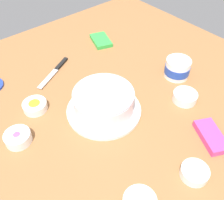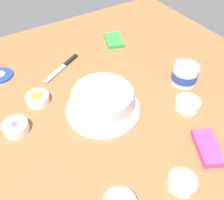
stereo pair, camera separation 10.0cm
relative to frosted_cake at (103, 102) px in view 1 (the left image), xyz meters
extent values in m
plane|color=#936038|center=(0.00, -0.06, -0.05)|extent=(1.54, 1.54, 0.00)
cylinder|color=white|center=(0.00, 0.00, -0.05)|extent=(0.29, 0.29, 0.01)
cylinder|color=#DBB77A|center=(0.00, 0.00, 0.00)|extent=(0.21, 0.21, 0.07)
cylinder|color=white|center=(0.00, 0.00, 0.00)|extent=(0.23, 0.23, 0.08)
ellipsoid|color=white|center=(0.00, 0.00, 0.05)|extent=(0.23, 0.23, 0.02)
cylinder|color=white|center=(-0.04, -0.39, -0.01)|extent=(0.11, 0.11, 0.09)
cylinder|color=#2347B2|center=(-0.04, -0.39, -0.01)|extent=(0.11, 0.11, 0.04)
cylinder|color=white|center=(-0.04, -0.39, 0.03)|extent=(0.09, 0.09, 0.01)
cube|color=silver|center=(0.31, 0.07, -0.05)|extent=(0.09, 0.13, 0.00)
cube|color=black|center=(0.36, -0.03, -0.05)|extent=(0.06, 0.09, 0.01)
cylinder|color=white|center=(-0.40, -0.04, -0.04)|extent=(0.09, 0.09, 0.03)
cylinder|color=green|center=(-0.40, -0.04, -0.04)|extent=(0.07, 0.07, 0.01)
ellipsoid|color=green|center=(-0.40, -0.04, -0.03)|extent=(0.06, 0.06, 0.02)
cylinder|color=white|center=(0.18, 0.20, -0.04)|extent=(0.09, 0.09, 0.03)
cylinder|color=orange|center=(0.18, 0.20, -0.03)|extent=(0.08, 0.08, 0.01)
ellipsoid|color=orange|center=(0.18, 0.20, -0.03)|extent=(0.07, 0.07, 0.02)
cylinder|color=white|center=(-0.17, -0.29, -0.03)|extent=(0.10, 0.10, 0.04)
cylinder|color=blue|center=(-0.17, -0.29, -0.04)|extent=(0.08, 0.08, 0.01)
ellipsoid|color=blue|center=(-0.17, -0.29, -0.03)|extent=(0.07, 0.07, 0.02)
cylinder|color=white|center=(0.08, 0.32, -0.03)|extent=(0.09, 0.09, 0.04)
cylinder|color=#B251C6|center=(0.08, 0.32, -0.03)|extent=(0.08, 0.08, 0.01)
ellipsoid|color=#B251C6|center=(0.08, 0.32, -0.02)|extent=(0.06, 0.06, 0.02)
cube|color=#E53D8E|center=(-0.35, -0.21, -0.04)|extent=(0.16, 0.13, 0.03)
cube|color=green|center=(0.40, -0.31, -0.04)|extent=(0.16, 0.12, 0.02)
camera|label=1|loc=(-0.54, 0.42, 0.68)|focal=40.97mm
camera|label=2|loc=(-0.60, 0.34, 0.68)|focal=40.97mm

